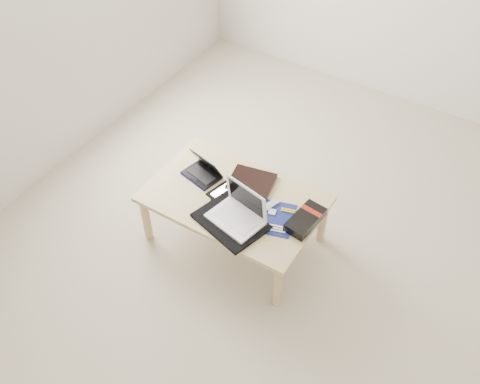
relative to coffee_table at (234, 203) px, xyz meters
The scene contains 14 objects.
ground 0.59m from the coffee_table, 20.52° to the left, with size 4.00×4.00×0.00m, color #BAB096.
room_shell 1.40m from the coffee_table, 20.52° to the left, with size 4.20×4.20×2.70m.
coffee_table is the anchor object (origin of this frame).
book 0.18m from the coffee_table, 79.85° to the left, with size 0.32×0.29×0.03m.
netbook 0.30m from the coffee_table, 167.01° to the left, with size 0.27×0.22×0.16m.
tablet 0.06m from the coffee_table, 146.48° to the right, with size 0.27×0.23×0.01m.
remote 0.23m from the coffee_table, ahead, with size 0.10×0.21×0.02m.
neoprene_sleeve 0.22m from the coffee_table, 61.98° to the right, with size 0.41×0.30×0.02m, color black.
white_laptop 0.22m from the coffee_table, 48.19° to the right, with size 0.36×0.28×0.23m.
motherboard 0.32m from the coffee_table, ahead, with size 0.29×0.33×0.01m.
gpu_box 0.49m from the coffee_table, ahead, with size 0.17×0.29×0.06m.
cable_coil 0.11m from the coffee_table, 130.46° to the right, with size 0.10×0.10×0.01m, color black.
floor_cable_coil 0.81m from the coffee_table, behind, with size 0.16×0.16×0.01m, color black.
floor_cable_trail 0.70m from the coffee_table, behind, with size 0.01×0.01×0.33m, color black.
Camera 1 is at (0.84, -2.12, 2.83)m, focal length 40.00 mm.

